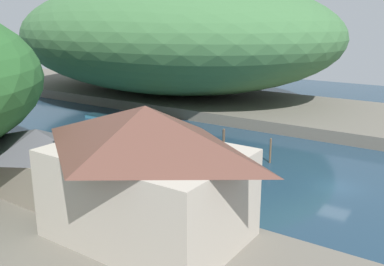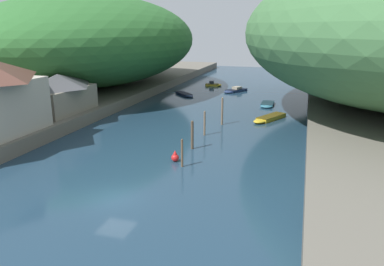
{
  "view_description": "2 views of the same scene",
  "coord_description": "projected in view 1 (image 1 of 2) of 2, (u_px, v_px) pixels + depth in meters",
  "views": [
    {
      "loc": [
        -36.71,
        -9.31,
        14.66
      ],
      "look_at": [
        1.51,
        16.65,
        2.14
      ],
      "focal_mm": 40.0,
      "sensor_mm": 36.0,
      "label": 1
    },
    {
      "loc": [
        13.08,
        -22.8,
        12.53
      ],
      "look_at": [
        2.37,
        12.08,
        1.98
      ],
      "focal_mm": 35.0,
      "sensor_mm": 36.0,
      "label": 2
    }
  ],
  "objects": [
    {
      "name": "person_by_boathouse",
      "position": [
        43.0,
        166.0,
        36.08
      ],
      "size": [
        0.22,
        0.38,
        1.69
      ],
      "rotation": [
        0.0,
        0.0,
        1.58
      ],
      "color": "#282D3D",
      "rests_on": "left_bank"
    },
    {
      "name": "boathouse_shed",
      "position": [
        39.0,
        159.0,
        32.88
      ],
      "size": [
        5.97,
        10.32,
        4.96
      ],
      "color": "gray",
      "rests_on": "left_bank"
    },
    {
      "name": "person_on_quay",
      "position": [
        184.0,
        203.0,
        28.89
      ],
      "size": [
        0.31,
        0.42,
        1.69
      ],
      "rotation": [
        0.0,
        0.0,
        1.32
      ],
      "color": "#282D3D",
      "rests_on": "left_bank"
    },
    {
      "name": "waterfront_building",
      "position": [
        147.0,
        170.0,
        25.61
      ],
      "size": [
        8.55,
        12.26,
        8.21
      ],
      "color": "#B2A899",
      "rests_on": "left_bank"
    },
    {
      "name": "hillside_right",
      "position": [
        170.0,
        36.0,
        76.26
      ],
      "size": [
        43.93,
        61.5,
        19.83
      ],
      "color": "#3D6B3D",
      "rests_on": "right_bank"
    },
    {
      "name": "mooring_post_middle",
      "position": [
        184.0,
        136.0,
        49.29
      ],
      "size": [
        0.22,
        0.22,
        2.94
      ],
      "color": "brown",
      "rests_on": "water_surface"
    },
    {
      "name": "boat_far_right_bank",
      "position": [
        101.0,
        117.0,
        64.14
      ],
      "size": [
        1.96,
        4.69,
        0.45
      ],
      "rotation": [
        0.0,
        0.0,
        3.15
      ],
      "color": "teal",
      "rests_on": "water_surface"
    },
    {
      "name": "mooring_post_fourth",
      "position": [
        152.0,
        125.0,
        52.84
      ],
      "size": [
        0.25,
        0.25,
        3.63
      ],
      "color": "brown",
      "rests_on": "water_surface"
    },
    {
      "name": "mooring_post_second",
      "position": [
        224.0,
        142.0,
        46.5
      ],
      "size": [
        0.29,
        0.29,
        3.06
      ],
      "color": "#4C3D2D",
      "rests_on": "water_surface"
    },
    {
      "name": "boat_yellow_tender",
      "position": [
        155.0,
        124.0,
        59.87
      ],
      "size": [
        4.31,
        6.53,
        0.56
      ],
      "rotation": [
        0.0,
        0.0,
        2.68
      ],
      "color": "gold",
      "rests_on": "water_surface"
    },
    {
      "name": "boat_navy_launch",
      "position": [
        10.0,
        116.0,
        64.36
      ],
      "size": [
        4.45,
        5.7,
        0.95
      ],
      "rotation": [
        0.0,
        0.0,
        2.61
      ],
      "color": "navy",
      "rests_on": "water_surface"
    },
    {
      "name": "mooring_post_nearest",
      "position": [
        270.0,
        150.0,
        44.22
      ],
      "size": [
        0.21,
        0.21,
        2.68
      ],
      "color": "brown",
      "rests_on": "water_surface"
    },
    {
      "name": "water_surface",
      "position": [
        99.0,
        136.0,
        54.46
      ],
      "size": [
        130.0,
        130.0,
        0.0
      ],
      "primitive_type": "plane",
      "color": "#1E384C",
      "rests_on": "ground"
    },
    {
      "name": "right_bank",
      "position": [
        203.0,
        100.0,
        73.91
      ],
      "size": [
        22.0,
        120.0,
        1.54
      ],
      "color": "#666056",
      "rests_on": "ground"
    },
    {
      "name": "channel_buoy_near",
      "position": [
        255.0,
        160.0,
        44.21
      ],
      "size": [
        0.74,
        0.74,
        1.11
      ],
      "color": "red",
      "rests_on": "water_surface"
    }
  ]
}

